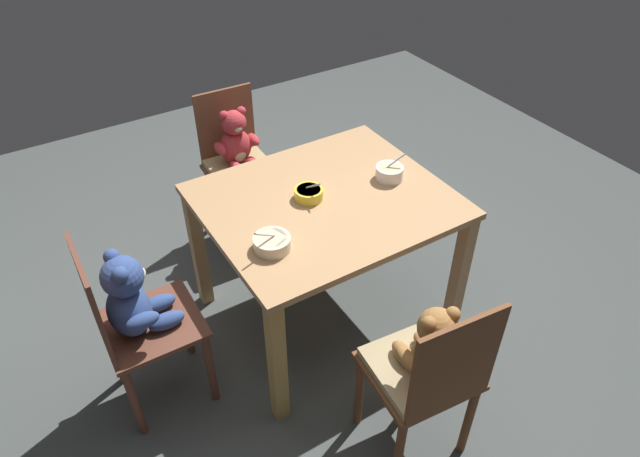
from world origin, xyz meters
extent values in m
cube|color=#454A49|center=(0.00, 0.00, -0.02)|extent=(5.20, 5.20, 0.04)
cube|color=#AE8155|center=(0.00, 0.00, 0.73)|extent=(1.08, 0.92, 0.03)
cube|color=#B08A4A|center=(-0.50, -0.42, 0.36)|extent=(0.06, 0.06, 0.71)
cube|color=#AD7F55|center=(0.50, -0.42, 0.36)|extent=(0.06, 0.06, 0.71)
cube|color=#AB8150|center=(-0.50, 0.42, 0.36)|extent=(0.06, 0.06, 0.71)
cube|color=#B3834A|center=(0.50, 0.42, 0.36)|extent=(0.06, 0.06, 0.71)
cube|color=brown|center=(-0.87, -0.02, 0.44)|extent=(0.40, 0.38, 0.02)
cube|color=brown|center=(-1.06, -0.02, 0.68)|extent=(0.02, 0.34, 0.45)
cylinder|color=brown|center=(-0.71, -0.18, 0.22)|extent=(0.04, 0.04, 0.43)
cylinder|color=brown|center=(-0.70, 0.13, 0.22)|extent=(0.04, 0.04, 0.43)
cylinder|color=brown|center=(-1.04, -0.18, 0.22)|extent=(0.04, 0.04, 0.43)
cylinder|color=brown|center=(-1.04, 0.13, 0.22)|extent=(0.04, 0.04, 0.43)
ellipsoid|color=#324882|center=(-0.94, -0.02, 0.57)|extent=(0.18, 0.21, 0.23)
ellipsoid|color=beige|center=(-0.89, -0.02, 0.56)|extent=(0.06, 0.11, 0.14)
sphere|color=#324882|center=(-0.93, -0.02, 0.75)|extent=(0.16, 0.16, 0.16)
ellipsoid|color=beige|center=(-0.87, -0.02, 0.74)|extent=(0.06, 0.07, 0.05)
sphere|color=#324882|center=(-0.94, -0.08, 0.81)|extent=(0.06, 0.06, 0.06)
sphere|color=#324882|center=(-0.94, 0.03, 0.81)|extent=(0.06, 0.06, 0.06)
ellipsoid|color=#324882|center=(-0.92, -0.14, 0.60)|extent=(0.13, 0.07, 0.06)
ellipsoid|color=#324882|center=(-0.91, 0.09, 0.60)|extent=(0.13, 0.07, 0.06)
ellipsoid|color=#324882|center=(-0.82, -0.08, 0.49)|extent=(0.15, 0.07, 0.07)
ellipsoid|color=#324882|center=(-0.82, 0.03, 0.49)|extent=(0.15, 0.07, 0.07)
cube|color=brown|center=(-0.05, 0.79, 0.44)|extent=(0.38, 0.43, 0.02)
cube|color=brown|center=(-0.05, 0.99, 0.67)|extent=(0.34, 0.03, 0.43)
cylinder|color=brown|center=(-0.22, 0.62, 0.22)|extent=(0.04, 0.04, 0.43)
cylinder|color=brown|center=(0.09, 0.61, 0.22)|extent=(0.04, 0.04, 0.43)
cylinder|color=brown|center=(-0.20, 0.98, 0.22)|extent=(0.04, 0.04, 0.43)
cylinder|color=brown|center=(0.11, 0.96, 0.22)|extent=(0.04, 0.04, 0.43)
cube|color=tan|center=(-0.05, 0.79, 0.47)|extent=(0.35, 0.39, 0.04)
ellipsoid|color=#B9343A|center=(-0.05, 0.87, 0.59)|extent=(0.18, 0.16, 0.20)
ellipsoid|color=beige|center=(-0.05, 0.82, 0.58)|extent=(0.10, 0.06, 0.12)
sphere|color=#B9343A|center=(-0.05, 0.86, 0.74)|extent=(0.14, 0.14, 0.14)
ellipsoid|color=beige|center=(-0.05, 0.81, 0.73)|extent=(0.06, 0.05, 0.04)
sphere|color=#B9343A|center=(-0.10, 0.87, 0.80)|extent=(0.05, 0.05, 0.05)
sphere|color=#B9343A|center=(0.00, 0.86, 0.80)|extent=(0.05, 0.05, 0.05)
ellipsoid|color=#B9343A|center=(-0.15, 0.85, 0.62)|extent=(0.06, 0.12, 0.06)
ellipsoid|color=#B9343A|center=(0.05, 0.84, 0.62)|extent=(0.06, 0.12, 0.06)
ellipsoid|color=#B9343A|center=(-0.10, 0.76, 0.52)|extent=(0.07, 0.14, 0.06)
ellipsoid|color=#B9343A|center=(-0.01, 0.76, 0.52)|extent=(0.07, 0.14, 0.06)
cube|color=brown|center=(-0.07, -0.79, 0.44)|extent=(0.42, 0.41, 0.02)
cube|color=brown|center=(-0.09, -0.97, 0.68)|extent=(0.36, 0.05, 0.44)
cylinder|color=brown|center=(0.10, -0.65, 0.22)|extent=(0.04, 0.04, 0.43)
cylinder|color=brown|center=(-0.22, -0.62, 0.22)|extent=(0.04, 0.04, 0.43)
cylinder|color=brown|center=(0.07, -0.96, 0.22)|extent=(0.04, 0.04, 0.43)
cylinder|color=brown|center=(-0.25, -0.93, 0.22)|extent=(0.04, 0.04, 0.43)
cube|color=tan|center=(-0.07, -0.79, 0.47)|extent=(0.39, 0.37, 0.04)
ellipsoid|color=#9B6938|center=(-0.08, -0.86, 0.59)|extent=(0.19, 0.17, 0.21)
ellipsoid|color=#D8B293|center=(-0.08, -0.81, 0.58)|extent=(0.10, 0.06, 0.12)
sphere|color=#9B6938|center=(-0.08, -0.85, 0.75)|extent=(0.14, 0.14, 0.14)
ellipsoid|color=#D8B293|center=(-0.07, -0.80, 0.74)|extent=(0.06, 0.05, 0.04)
sphere|color=#9B6938|center=(-0.03, -0.86, 0.80)|extent=(0.05, 0.05, 0.05)
sphere|color=#9B6938|center=(-0.13, -0.85, 0.80)|extent=(0.05, 0.05, 0.05)
ellipsoid|color=#9B6938|center=(0.02, -0.85, 0.62)|extent=(0.07, 0.12, 0.06)
ellipsoid|color=#9B6938|center=(-0.18, -0.83, 0.62)|extent=(0.07, 0.12, 0.06)
ellipsoid|color=#9B6938|center=(-0.02, -0.76, 0.52)|extent=(0.08, 0.14, 0.06)
ellipsoid|color=#9B6938|center=(-0.12, -0.75, 0.52)|extent=(0.08, 0.14, 0.06)
cylinder|color=yellow|center=(-0.06, 0.04, 0.77)|extent=(0.13, 0.13, 0.05)
cylinder|color=yellow|center=(-0.06, 0.04, 0.75)|extent=(0.07, 0.07, 0.01)
cylinder|color=#C3B58E|center=(-0.06, 0.04, 0.79)|extent=(0.11, 0.11, 0.01)
cylinder|color=#BCBCC1|center=(-0.06, 0.01, 0.82)|extent=(0.03, 0.09, 0.07)
ellipsoid|color=#BCBCC1|center=(-0.07, 0.05, 0.79)|extent=(0.03, 0.04, 0.01)
cylinder|color=silver|center=(0.34, -0.02, 0.78)|extent=(0.13, 0.13, 0.06)
cylinder|color=silver|center=(0.34, -0.02, 0.75)|extent=(0.07, 0.07, 0.01)
cylinder|color=#C6B188|center=(0.34, -0.02, 0.80)|extent=(0.11, 0.11, 0.01)
cylinder|color=#BCBCC1|center=(0.37, -0.03, 0.84)|extent=(0.09, 0.03, 0.07)
ellipsoid|color=#BCBCC1|center=(0.33, -0.02, 0.80)|extent=(0.04, 0.03, 0.01)
cylinder|color=beige|center=(-0.37, -0.17, 0.77)|extent=(0.15, 0.15, 0.05)
cylinder|color=beige|center=(-0.37, -0.17, 0.75)|extent=(0.08, 0.08, 0.01)
cylinder|color=beige|center=(-0.37, -0.17, 0.79)|extent=(0.13, 0.13, 0.01)
cylinder|color=#BCBCC1|center=(-0.40, -0.18, 0.83)|extent=(0.10, 0.04, 0.08)
ellipsoid|color=#BCBCC1|center=(-0.35, -0.17, 0.79)|extent=(0.04, 0.03, 0.01)
camera|label=1|loc=(-1.12, -1.76, 2.26)|focal=32.17mm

